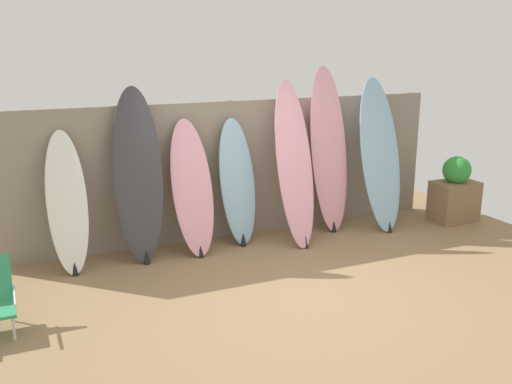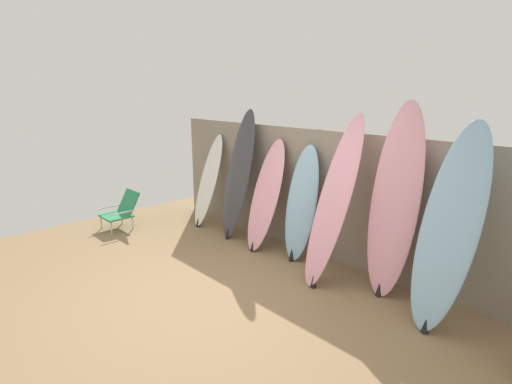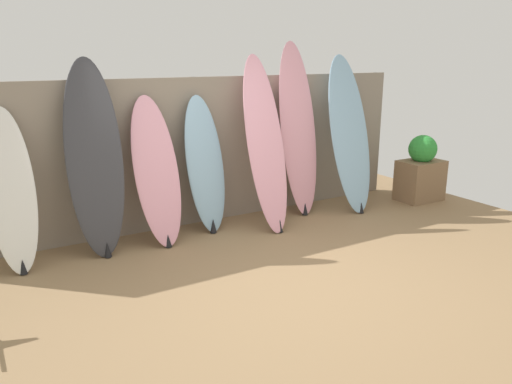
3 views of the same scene
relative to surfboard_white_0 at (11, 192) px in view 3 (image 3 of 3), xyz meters
name	(u,v)px [view 3 (image 3 of 3)]	position (x,y,z in m)	size (l,w,h in m)	color
ground	(286,281)	(2.11, -1.66, -0.77)	(7.68, 7.68, 0.00)	#8E704C
fence_back	(196,152)	(2.11, 0.35, 0.13)	(6.08, 0.11, 1.80)	gray
surfboard_white_0	(11,192)	(0.00, 0.00, 0.00)	(0.46, 0.61, 1.58)	white
surfboard_charcoal_1	(94,159)	(0.81, 0.00, 0.24)	(0.64, 0.64, 2.05)	#38383D
surfboard_pink_2	(157,172)	(1.46, -0.03, 0.03)	(0.51, 0.63, 1.63)	pink
surfboard_skyblue_3	(205,165)	(2.09, 0.04, 0.02)	(0.51, 0.47, 1.61)	#8CB7D6
surfboard_pink_4	(265,144)	(2.78, -0.18, 0.25)	(0.56, 0.87, 2.08)	pink
surfboard_pink_5	(298,131)	(3.44, 0.06, 0.33)	(0.60, 0.50, 2.23)	pink
surfboard_skyblue_6	(349,134)	(4.13, -0.14, 0.26)	(0.64, 0.78, 2.07)	#8CB7D6
planter_box	(421,172)	(5.30, -0.39, -0.35)	(0.63, 0.43, 0.95)	#846647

